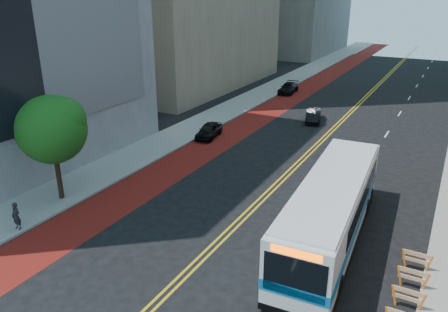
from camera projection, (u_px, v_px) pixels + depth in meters
name	position (u px, v px, depth m)	size (l,w,h in m)	color
sidewalk_left	(228.00, 110.00, 48.07)	(4.00, 140.00, 0.15)	gray
bus_lane_paint	(260.00, 116.00, 46.35)	(3.60, 140.00, 0.01)	maroon
center_line_inner	(334.00, 126.00, 42.82)	(0.14, 140.00, 0.01)	gold
center_line_outer	(338.00, 127.00, 42.66)	(0.14, 140.00, 0.01)	gold
lane_dashes	(400.00, 114.00, 47.14)	(0.14, 98.20, 0.01)	silver
street_tree	(53.00, 127.00, 26.38)	(4.20, 4.20, 6.70)	black
transit_bus	(332.00, 209.00, 22.92)	(3.77, 13.62, 3.70)	silver
car_a	(209.00, 130.00, 39.54)	(1.55, 3.84, 1.31)	black
car_b	(313.00, 115.00, 44.30)	(1.42, 4.08, 1.34)	black
car_c	(288.00, 88.00, 56.01)	(1.80, 4.43, 1.29)	black
pedestrian	(16.00, 216.00, 24.20)	(0.59, 0.38, 1.61)	black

